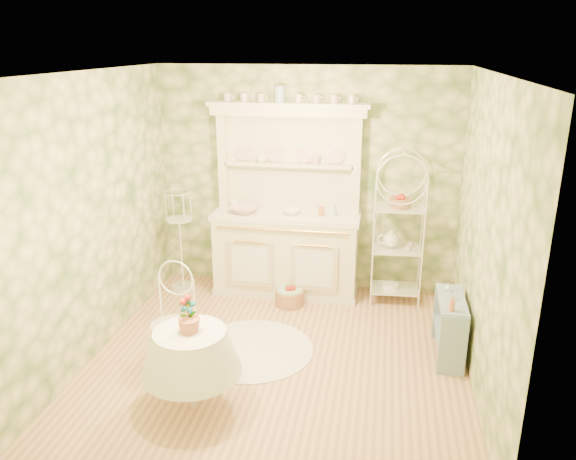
% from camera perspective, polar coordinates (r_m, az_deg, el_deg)
% --- Properties ---
extents(floor, '(3.60, 3.60, 0.00)m').
position_cam_1_polar(floor, '(5.66, -0.89, -12.72)').
color(floor, tan).
rests_on(floor, ground).
extents(ceiling, '(3.60, 3.60, 0.00)m').
position_cam_1_polar(ceiling, '(4.85, -1.06, 15.71)').
color(ceiling, white).
rests_on(ceiling, floor).
extents(wall_left, '(3.60, 3.60, 0.00)m').
position_cam_1_polar(wall_left, '(5.70, -19.03, 1.32)').
color(wall_left, beige).
rests_on(wall_left, floor).
extents(wall_right, '(3.60, 3.60, 0.00)m').
position_cam_1_polar(wall_right, '(5.09, 19.36, -0.74)').
color(wall_right, beige).
rests_on(wall_right, floor).
extents(wall_back, '(3.60, 3.60, 0.00)m').
position_cam_1_polar(wall_back, '(6.81, 1.89, 5.03)').
color(wall_back, beige).
rests_on(wall_back, floor).
extents(wall_front, '(3.60, 3.60, 0.00)m').
position_cam_1_polar(wall_front, '(3.48, -6.61, -8.79)').
color(wall_front, beige).
rests_on(wall_front, floor).
extents(kitchen_dresser, '(1.87, 0.61, 2.29)m').
position_cam_1_polar(kitchen_dresser, '(6.62, -0.19, 2.82)').
color(kitchen_dresser, '#F3EDCB').
rests_on(kitchen_dresser, floor).
extents(bakers_rack, '(0.55, 0.40, 1.69)m').
position_cam_1_polar(bakers_rack, '(6.60, 11.13, -0.31)').
color(bakers_rack, white).
rests_on(bakers_rack, floor).
extents(side_shelf, '(0.27, 0.66, 0.56)m').
position_cam_1_polar(side_shelf, '(5.76, 16.04, -9.74)').
color(side_shelf, '#809EB6').
rests_on(side_shelf, floor).
extents(round_table, '(0.82, 0.82, 0.79)m').
position_cam_1_polar(round_table, '(4.85, -9.75, -13.44)').
color(round_table, white).
rests_on(round_table, floor).
extents(cafe_chair, '(0.43, 0.43, 0.86)m').
position_cam_1_polar(cafe_chair, '(5.40, -11.70, -9.58)').
color(cafe_chair, white).
rests_on(cafe_chair, floor).
extents(birdcage_stand, '(0.35, 0.35, 1.47)m').
position_cam_1_polar(birdcage_stand, '(6.95, -10.91, -0.32)').
color(birdcage_stand, white).
rests_on(birdcage_stand, floor).
extents(floor_basket, '(0.43, 0.43, 0.24)m').
position_cam_1_polar(floor_basket, '(6.62, 0.16, -6.65)').
color(floor_basket, '#A67450').
rests_on(floor_basket, floor).
extents(lace_rug, '(1.33, 1.33, 0.01)m').
position_cam_1_polar(lace_rug, '(5.78, -3.64, -11.99)').
color(lace_rug, white).
rests_on(lace_rug, floor).
extents(bowl_floral, '(0.42, 0.42, 0.08)m').
position_cam_1_polar(bowl_floral, '(6.70, -4.45, 1.81)').
color(bowl_floral, white).
rests_on(bowl_floral, kitchen_dresser).
extents(bowl_white, '(0.25, 0.25, 0.07)m').
position_cam_1_polar(bowl_white, '(6.64, 0.36, 1.71)').
color(bowl_white, white).
rests_on(bowl_white, kitchen_dresser).
extents(cup_left, '(0.16, 0.16, 0.10)m').
position_cam_1_polar(cup_left, '(6.73, -2.70, 7.13)').
color(cup_left, white).
rests_on(cup_left, kitchen_dresser).
extents(cup_right, '(0.14, 0.14, 0.10)m').
position_cam_1_polar(cup_right, '(6.62, 2.82, 6.94)').
color(cup_right, white).
rests_on(cup_right, kitchen_dresser).
extents(potted_geranium, '(0.17, 0.14, 0.28)m').
position_cam_1_polar(potted_geranium, '(4.65, -10.12, -8.49)').
color(potted_geranium, '#3F7238').
rests_on(potted_geranium, round_table).
extents(bottle_amber, '(0.08, 0.08, 0.15)m').
position_cam_1_polar(bottle_amber, '(5.35, 16.32, -7.24)').
color(bottle_amber, '#CA693E').
rests_on(bottle_amber, side_shelf).
extents(bottle_blue, '(0.06, 0.06, 0.10)m').
position_cam_1_polar(bottle_blue, '(5.58, 16.09, -6.43)').
color(bottle_blue, '#96B3D8').
rests_on(bottle_blue, side_shelf).
extents(bottle_glass, '(0.07, 0.07, 0.08)m').
position_cam_1_polar(bottle_glass, '(5.76, 15.93, -5.65)').
color(bottle_glass, silver).
rests_on(bottle_glass, side_shelf).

